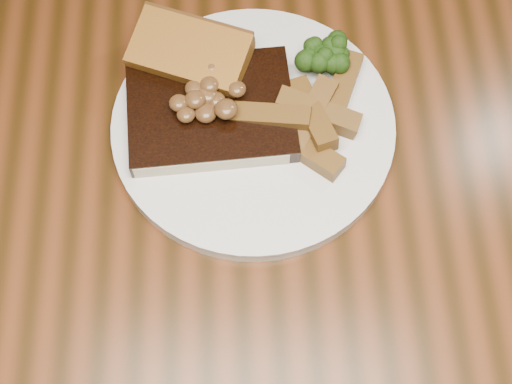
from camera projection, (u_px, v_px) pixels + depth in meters
ground at (256, 360)px, 1.36m from camera, size 4.50×4.50×0.00m
dining_table at (255, 232)px, 0.76m from camera, size 1.60×0.90×0.75m
plate at (253, 127)px, 0.70m from camera, size 0.28×0.28×0.01m
steak at (211, 111)px, 0.69m from camera, size 0.17×0.13×0.02m
steak_bone at (212, 163)px, 0.67m from camera, size 0.15×0.02×0.02m
mushroom_pile at (207, 94)px, 0.67m from camera, size 0.07×0.07×0.03m
garlic_bread at (192, 65)px, 0.71m from camera, size 0.13×0.10×0.02m
potato_wedges at (318, 128)px, 0.68m from camera, size 0.11×0.11×0.02m
broccoli_cluster at (316, 57)px, 0.71m from camera, size 0.06×0.06×0.04m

